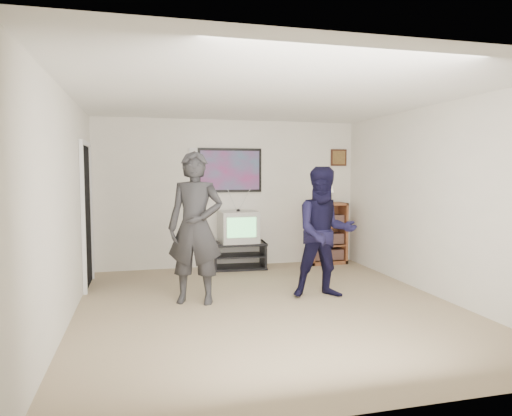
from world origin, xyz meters
name	(u,v)px	position (x,y,z in m)	size (l,w,h in m)	color
room_shell	(262,202)	(0.00, 0.35, 1.25)	(4.51, 5.00, 2.51)	#7C704E
media_stand	(239,255)	(0.10, 2.23, 0.22)	(0.92, 0.55, 0.45)	black
crt_television	(238,227)	(0.09, 2.23, 0.71)	(0.62, 0.52, 0.52)	#B0B1AB
bookshelf	(327,233)	(1.70, 2.28, 0.54)	(0.66, 0.38, 1.08)	brown
table_lamp	(327,193)	(1.70, 2.28, 1.26)	(0.23, 0.23, 0.36)	#FFEEC1
person_tall	(195,228)	(-0.83, 0.41, 0.94)	(0.69, 0.45, 1.88)	#272629
person_short	(325,232)	(0.82, 0.25, 0.85)	(0.82, 0.64, 1.70)	black
controller_left	(198,198)	(-0.77, 0.65, 1.29)	(0.04, 0.12, 0.04)	white
controller_right	(317,214)	(0.80, 0.50, 1.06)	(0.04, 0.12, 0.04)	white
poster	(230,170)	(0.00, 2.48, 1.65)	(1.10, 0.03, 0.75)	black
air_vent	(197,152)	(-0.55, 2.48, 1.95)	(0.28, 0.02, 0.14)	white
small_picture	(339,158)	(2.00, 2.48, 1.88)	(0.30, 0.03, 0.30)	#341B10
doorway	(86,216)	(-2.23, 1.60, 1.00)	(0.03, 0.85, 2.00)	black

